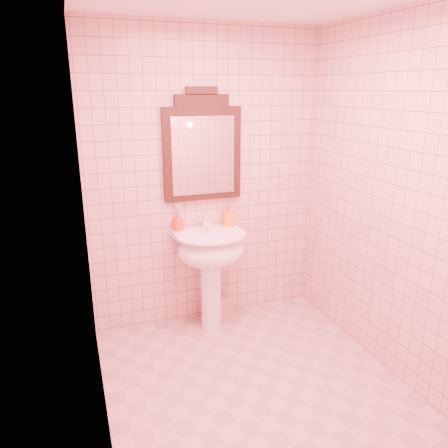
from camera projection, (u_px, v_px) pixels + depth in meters
name	position (u px, v px, depth m)	size (l,w,h in m)	color
floor	(255.00, 387.00, 3.05)	(2.20, 2.20, 0.00)	tan
back_wall	(206.00, 182.00, 3.67)	(2.00, 0.02, 2.50)	#E1A79D
pedestal_sink	(211.00, 257.00, 3.63)	(0.58, 0.58, 0.86)	white
faucet	(206.00, 222.00, 3.67)	(0.04, 0.16, 0.11)	white
mirror	(202.00, 149.00, 3.55)	(0.65, 0.06, 0.91)	black
toothbrush_cup	(178.00, 224.00, 3.64)	(0.09, 0.09, 0.20)	red
soap_dispenser	(229.00, 215.00, 3.74)	(0.09, 0.09, 0.19)	orange
towel	(218.00, 309.00, 3.91)	(0.18, 0.12, 0.22)	pink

